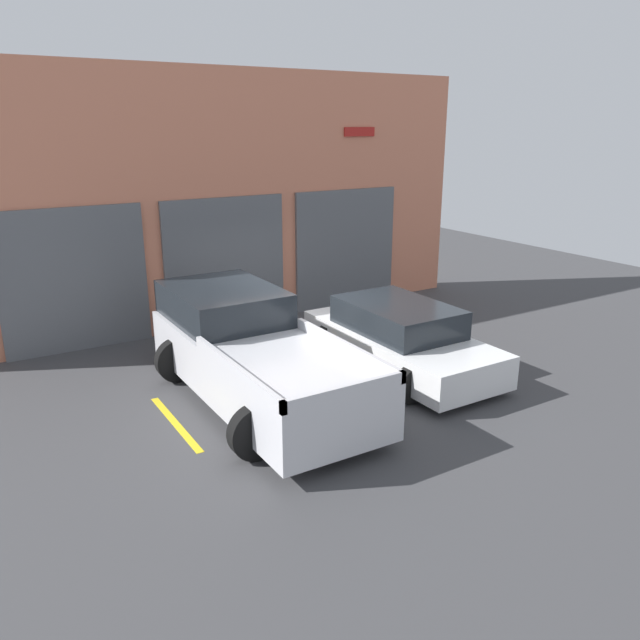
% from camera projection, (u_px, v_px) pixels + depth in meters
% --- Properties ---
extents(ground_plane, '(28.00, 28.00, 0.00)m').
position_uv_depth(ground_plane, '(297.00, 361.00, 12.57)').
color(ground_plane, '#3D3D3F').
extents(shophouse_building, '(12.77, 0.68, 5.76)m').
position_uv_depth(shophouse_building, '(225.00, 203.00, 14.39)').
color(shophouse_building, '#D17A5B').
rests_on(shophouse_building, ground).
extents(pickup_truck, '(2.55, 5.32, 1.72)m').
position_uv_depth(pickup_truck, '(251.00, 353.00, 10.68)').
color(pickup_truck, silver).
rests_on(pickup_truck, ground).
extents(sedan_white, '(2.22, 4.29, 1.29)m').
position_uv_depth(sedan_white, '(399.00, 338.00, 12.03)').
color(sedan_white, white).
rests_on(sedan_white, ground).
extents(parking_stripe_far_left, '(0.12, 2.20, 0.01)m').
position_uv_depth(parking_stripe_far_left, '(175.00, 423.00, 9.93)').
color(parking_stripe_far_left, gold).
rests_on(parking_stripe_far_left, ground).
extents(parking_stripe_left, '(0.12, 2.20, 0.01)m').
position_uv_depth(parking_stripe_left, '(334.00, 384.00, 11.43)').
color(parking_stripe_left, gold).
rests_on(parking_stripe_left, ground).
extents(parking_stripe_centre, '(0.12, 2.20, 0.01)m').
position_uv_depth(parking_stripe_centre, '(456.00, 354.00, 12.93)').
color(parking_stripe_centre, gold).
rests_on(parking_stripe_centre, ground).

